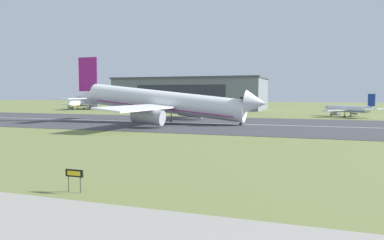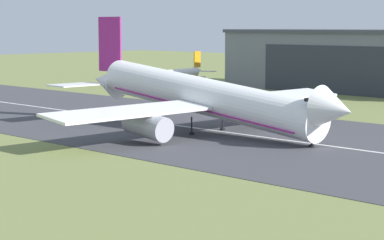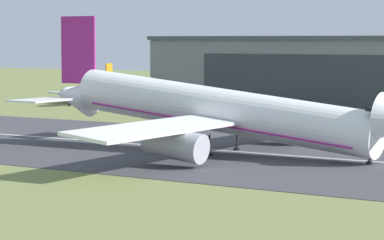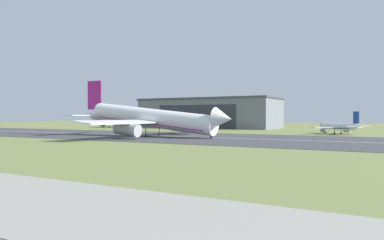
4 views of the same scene
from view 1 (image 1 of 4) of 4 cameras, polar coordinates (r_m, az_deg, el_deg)
The scene contains 8 objects.
ground_plane at distance 61.86m, azimuth -21.60°, elevation -3.83°, with size 622.93×622.93×0.00m, color olive.
runway_strip at distance 105.41m, azimuth -3.25°, elevation -0.36°, with size 382.93×52.91×0.06m, color #3D3D42.
runway_centreline at distance 105.41m, azimuth -3.25°, elevation -0.34°, with size 344.64×0.70×0.01m, color silver.
hangar_building at distance 192.84m, azimuth -0.26°, elevation 4.07°, with size 75.87×31.45×16.19m.
airplane_landing at distance 103.47m, azimuth -4.38°, elevation 2.66°, with size 58.23×60.48×18.87m.
airplane_parked_west at distance 140.81m, azimuth 22.70°, elevation 1.52°, with size 19.70×19.55×8.02m.
airplane_parked_centre at distance 198.67m, azimuth -16.55°, elevation 2.41°, with size 20.15×26.23×9.43m.
runway_sign at distance 32.90m, azimuth -17.49°, elevation -8.00°, with size 1.67×0.14×1.91m.
Camera 1 is at (40.22, 4.53, 8.23)m, focal length 35.00 mm.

